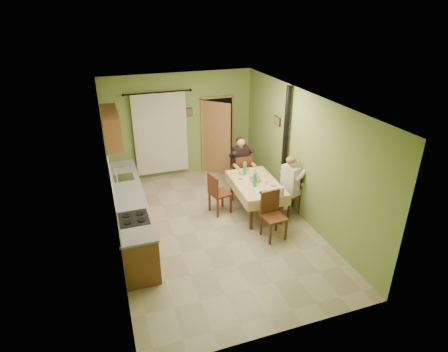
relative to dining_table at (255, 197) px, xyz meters
name	(u,v)px	position (x,y,z in m)	size (l,w,h in m)	color
floor	(215,227)	(-1.09, -0.35, -0.38)	(4.00, 6.00, 0.01)	tan
room_shell	(214,149)	(-1.09, -0.35, 1.44)	(4.04, 6.04, 2.82)	#82A052
kitchen_run	(130,213)	(-2.80, 0.05, 0.10)	(0.64, 3.64, 1.56)	brown
upper_cabinets	(111,127)	(-2.91, 1.35, 1.57)	(0.35, 1.40, 0.70)	brown
curtain	(161,134)	(-1.64, 2.55, 0.88)	(1.70, 0.07, 2.22)	black
doorway	(217,136)	(-0.10, 2.49, 0.67)	(0.96, 0.63, 2.15)	black
dining_table	(255,197)	(0.00, 0.00, 0.00)	(1.04, 1.64, 0.76)	#DCBB79
tableware	(258,181)	(0.01, -0.10, 0.44)	(0.81, 1.62, 0.33)	white
chair_far	(241,180)	(0.07, 1.11, -0.09)	(0.44, 0.44, 0.99)	#572B17
chair_near	(273,225)	(-0.06, -1.07, -0.09)	(0.47, 0.47, 0.99)	#572B17
chair_right	(290,202)	(0.72, -0.32, -0.09)	(0.49, 0.49, 0.95)	#572B17
chair_left	(220,201)	(-0.78, 0.24, -0.09)	(0.50, 0.50, 0.97)	#572B17
man_far	(241,159)	(0.07, 1.12, 0.50)	(0.59, 0.47, 1.39)	black
man_right	(291,179)	(0.71, -0.32, 0.50)	(0.56, 0.64, 1.39)	beige
stove_flue	(284,162)	(0.81, 0.25, 0.64)	(0.24, 0.24, 2.80)	black
picture_back	(189,112)	(-0.84, 2.62, 1.37)	(0.19, 0.03, 0.23)	black
picture_right	(277,121)	(0.88, 0.85, 1.47)	(0.03, 0.31, 0.21)	brown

